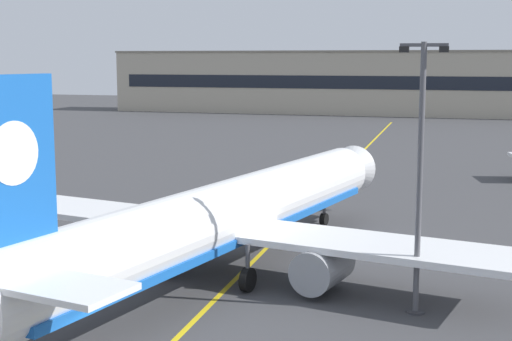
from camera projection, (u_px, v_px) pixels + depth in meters
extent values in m
cube|color=yellow|center=(296.00, 219.00, 56.97)|extent=(5.33, 179.94, 0.01)
cylinder|color=white|center=(224.00, 215.00, 41.64)|extent=(10.95, 36.03, 3.80)
cone|color=white|center=(348.00, 170.00, 58.47)|extent=(4.06, 3.27, 3.61)
cube|color=blue|center=(224.00, 233.00, 41.80)|extent=(10.29, 33.19, 0.44)
cube|color=black|center=(339.00, 165.00, 56.72)|extent=(3.01, 1.65, 0.60)
cube|color=white|center=(230.00, 228.00, 42.29)|extent=(32.31, 11.12, 0.36)
cylinder|color=gray|center=(132.00, 240.00, 44.49)|extent=(2.98, 3.99, 2.30)
cylinder|color=black|center=(151.00, 233.00, 46.10)|extent=(1.95, 0.57, 1.95)
cylinder|color=gray|center=(323.00, 267.00, 38.72)|extent=(2.98, 3.99, 2.30)
cylinder|color=black|center=(336.00, 259.00, 40.33)|extent=(1.95, 0.57, 1.95)
cube|color=blue|center=(5.00, 173.00, 27.18)|extent=(1.35, 4.78, 7.20)
cylinder|color=white|center=(10.00, 153.00, 27.33)|extent=(0.91, 2.44, 2.40)
cylinder|color=#4C4C51|center=(324.00, 206.00, 54.59)|extent=(0.24, 0.24, 1.60)
cylinder|color=black|center=(324.00, 219.00, 54.75)|extent=(0.57, 0.96, 0.90)
cylinder|color=#4C4C51|center=(166.00, 247.00, 41.37)|extent=(0.24, 0.24, 1.60)
cylinder|color=black|center=(167.00, 267.00, 41.53)|extent=(0.65, 1.35, 1.30)
cylinder|color=#4C4C51|center=(248.00, 259.00, 38.94)|extent=(0.24, 0.24, 1.60)
cylinder|color=black|center=(248.00, 280.00, 39.11)|extent=(0.65, 1.35, 1.30)
cylinder|color=#515156|center=(420.00, 181.00, 34.99)|extent=(0.28, 0.28, 12.99)
cylinder|color=#333338|center=(415.00, 312.00, 35.96)|extent=(0.90, 0.90, 0.10)
cube|color=#515156|center=(424.00, 45.00, 34.04)|extent=(2.20, 0.16, 0.16)
cube|color=black|center=(404.00, 49.00, 34.32)|extent=(0.44, 0.36, 0.28)
cube|color=black|center=(444.00, 49.00, 33.82)|extent=(0.44, 0.36, 0.28)
cube|color=#B2A893|center=(468.00, 84.00, 156.31)|extent=(157.95, 12.00, 13.52)
cube|color=black|center=(468.00, 84.00, 150.51)|extent=(151.64, 0.12, 2.80)
cube|color=gray|center=(470.00, 51.00, 155.26)|extent=(158.35, 12.40, 0.40)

